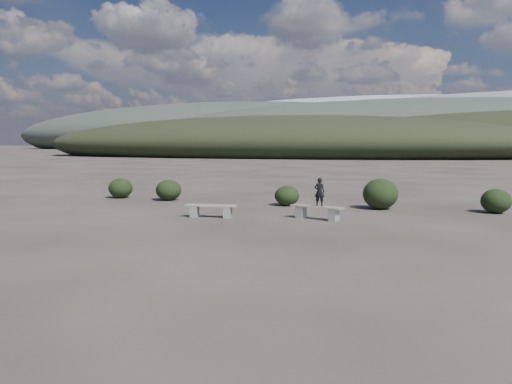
% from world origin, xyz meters
% --- Properties ---
extents(ground, '(1200.00, 1200.00, 0.00)m').
position_xyz_m(ground, '(0.00, 0.00, 0.00)').
color(ground, '#2B2521').
rests_on(ground, ground).
extents(bench_left, '(1.97, 0.64, 0.48)m').
position_xyz_m(bench_left, '(-1.86, 4.30, 0.29)').
color(bench_left, slate).
rests_on(bench_left, ground).
extents(bench_right, '(2.05, 0.95, 0.50)m').
position_xyz_m(bench_right, '(2.02, 5.07, 0.31)').
color(bench_right, slate).
rests_on(bench_right, ground).
extents(seated_person, '(0.38, 0.25, 1.03)m').
position_xyz_m(seated_person, '(2.11, 5.05, 1.02)').
color(seated_person, black).
rests_on(seated_person, bench_right).
extents(shrub_a, '(1.24, 1.24, 1.01)m').
position_xyz_m(shrub_a, '(-6.12, 8.91, 0.51)').
color(shrub_a, black).
rests_on(shrub_a, ground).
extents(shrub_c, '(1.11, 1.11, 0.89)m').
position_xyz_m(shrub_c, '(-0.08, 8.69, 0.44)').
color(shrub_c, black).
rests_on(shrub_c, ground).
extents(shrub_d, '(1.47, 1.47, 1.29)m').
position_xyz_m(shrub_d, '(3.97, 8.82, 0.64)').
color(shrub_d, black).
rests_on(shrub_d, ground).
extents(shrub_e, '(1.16, 1.16, 0.97)m').
position_xyz_m(shrub_e, '(8.45, 9.00, 0.48)').
color(shrub_e, black).
rests_on(shrub_e, ground).
extents(shrub_f, '(1.20, 1.20, 1.01)m').
position_xyz_m(shrub_f, '(-8.95, 9.07, 0.51)').
color(shrub_f, black).
rests_on(shrub_f, ground).
extents(mountain_ridges, '(500.00, 400.00, 56.00)m').
position_xyz_m(mountain_ridges, '(-7.48, 339.06, 10.84)').
color(mountain_ridges, black).
rests_on(mountain_ridges, ground).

